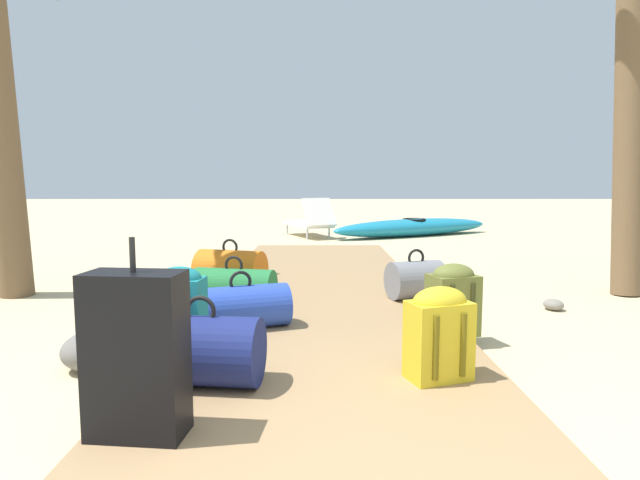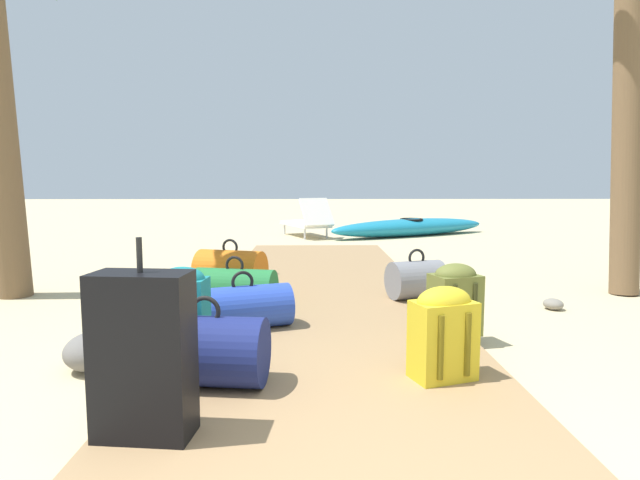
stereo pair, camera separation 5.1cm
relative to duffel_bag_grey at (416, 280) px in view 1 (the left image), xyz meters
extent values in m
plane|color=#CCB789|center=(-0.87, -0.53, -0.25)|extent=(60.00, 60.00, 0.00)
cube|color=#9E7A51|center=(-0.87, 0.23, -0.21)|extent=(2.03, 7.57, 0.08)
cylinder|color=slate|center=(0.00, 0.00, 0.00)|extent=(0.56, 0.47, 0.35)
torus|color=black|center=(0.00, 0.00, 0.20)|extent=(0.16, 0.07, 0.16)
cube|color=#197A7F|center=(-1.73, -1.57, 0.07)|extent=(0.31, 0.23, 0.48)
ellipsoid|color=#197A7F|center=(-1.73, -1.57, 0.31)|extent=(0.29, 0.22, 0.14)
cylinder|color=#0C3D3F|center=(-1.81, -1.66, 0.07)|extent=(0.04, 0.04, 0.38)
cylinder|color=#0C3D3F|center=(-1.67, -1.67, 0.07)|extent=(0.04, 0.04, 0.38)
cube|color=gold|center=(-0.24, -1.95, 0.04)|extent=(0.38, 0.30, 0.42)
ellipsoid|color=gold|center=(-0.24, -1.95, 0.25)|extent=(0.36, 0.29, 0.16)
cylinder|color=#6D5E11|center=(-0.29, -2.08, 0.04)|extent=(0.05, 0.05, 0.34)
cylinder|color=#6D5E11|center=(-0.13, -2.02, 0.04)|extent=(0.05, 0.05, 0.34)
cylinder|color=#2847B7|center=(-1.45, -0.97, -0.02)|extent=(0.76, 0.53, 0.31)
torus|color=black|center=(-1.45, -0.97, 0.17)|extent=(0.16, 0.08, 0.16)
cube|color=black|center=(-1.65, -2.58, 0.17)|extent=(0.42, 0.25, 0.70)
cylinder|color=black|center=(-1.65, -2.58, 0.59)|extent=(0.02, 0.02, 0.14)
cylinder|color=#237538|center=(-1.61, -0.25, -0.02)|extent=(0.74, 0.45, 0.32)
torus|color=black|center=(-1.61, -0.25, 0.17)|extent=(0.17, 0.06, 0.16)
cylinder|color=orange|center=(-1.75, 0.36, 0.02)|extent=(0.73, 0.57, 0.40)
torus|color=black|center=(-1.75, 0.36, 0.25)|extent=(0.16, 0.07, 0.16)
cylinder|color=navy|center=(-1.51, -2.02, 0.01)|extent=(0.66, 0.43, 0.36)
torus|color=black|center=(-1.51, -2.02, 0.22)|extent=(0.17, 0.04, 0.16)
cube|color=olive|center=(0.04, -1.13, 0.04)|extent=(0.37, 0.32, 0.42)
ellipsoid|color=olive|center=(0.04, -1.13, 0.25)|extent=(0.36, 0.31, 0.16)
cylinder|color=#333516|center=(0.00, -1.27, 0.04)|extent=(0.05, 0.05, 0.34)
cylinder|color=#333516|center=(0.16, -1.22, 0.04)|extent=(0.05, 0.05, 0.34)
cylinder|color=brown|center=(2.23, 0.64, 1.75)|extent=(0.27, 0.57, 4.03)
cube|color=white|center=(-1.10, 6.21, 0.01)|extent=(1.12, 1.52, 0.08)
cube|color=white|center=(-0.86, 5.67, 0.29)|extent=(0.72, 0.64, 0.55)
cylinder|color=silver|center=(-1.55, 6.62, -0.14)|extent=(0.04, 0.04, 0.22)
cylinder|color=silver|center=(-1.11, 6.82, -0.14)|extent=(0.04, 0.04, 0.22)
cylinder|color=silver|center=(-1.09, 5.60, -0.14)|extent=(0.04, 0.04, 0.22)
cylinder|color=silver|center=(-0.65, 5.80, -0.14)|extent=(0.04, 0.04, 0.22)
ellipsoid|color=teal|center=(1.15, 6.26, -0.07)|extent=(3.77, 2.44, 0.36)
torus|color=black|center=(1.15, 6.26, 0.09)|extent=(0.66, 0.66, 0.05)
ellipsoid|color=slate|center=(-2.27, -1.58, -0.14)|extent=(0.44, 0.45, 0.23)
ellipsoid|color=gray|center=(1.22, -0.12, -0.21)|extent=(0.20, 0.22, 0.10)
ellipsoid|color=slate|center=(-2.24, 1.14, -0.16)|extent=(0.39, 0.36, 0.19)
camera|label=1|loc=(-0.90, -4.68, 0.89)|focal=29.33mm
camera|label=2|loc=(-0.95, -4.68, 0.89)|focal=29.33mm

